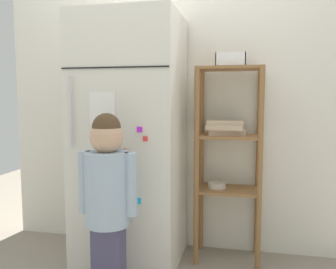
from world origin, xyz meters
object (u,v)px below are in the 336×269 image
Objects in this scene: child_standing at (108,188)px; pantry_shelf_unit at (228,146)px; refrigerator at (131,141)px; fruit_bin at (232,62)px.

pantry_shelf_unit is (0.63, 0.65, 0.17)m from child_standing.
refrigerator is at bearing 93.24° from child_standing.
refrigerator is 0.67m from pantry_shelf_unit.
pantry_shelf_unit is at bearing 13.02° from refrigerator.
pantry_shelf_unit is (0.65, 0.15, -0.03)m from refrigerator.
pantry_shelf_unit is 6.79× the size of fruit_bin.
child_standing is 0.92m from pantry_shelf_unit.
fruit_bin is (0.64, 0.67, 0.74)m from child_standing.
child_standing is 5.33× the size of fruit_bin.
refrigerator is 1.60× the size of child_standing.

